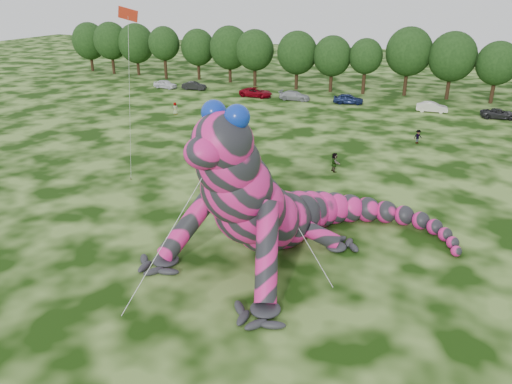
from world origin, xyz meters
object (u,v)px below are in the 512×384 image
Objects in this scene: tree_7 at (297,60)px; spectator_5 at (334,162)px; inflatable_gecko at (281,170)px; spectator_4 at (175,108)px; tree_8 at (332,64)px; tree_12 at (496,73)px; car_2 at (256,92)px; spectator_1 at (216,129)px; car_1 at (194,86)px; car_6 at (499,114)px; tree_9 at (365,66)px; car_5 at (432,107)px; tree_10 at (408,62)px; car_3 at (295,96)px; tree_3 at (165,53)px; car_0 at (165,84)px; tree_2 at (137,49)px; tree_0 at (90,47)px; flying_kite at (128,28)px; spectator_2 at (418,137)px; tree_4 at (198,54)px; tree_6 at (255,58)px; tree_5 at (230,54)px; tree_1 at (111,48)px; tree_11 at (451,66)px; car_4 at (348,99)px.

tree_7 is 5.13× the size of spectator_5.
inflatable_gecko is 39.02m from spectator_4.
tree_12 is at bearing 1.78° from tree_8.
spectator_1 reaches higher than car_2.
car_1 reaches higher than car_6.
tree_9 is 14.78m from car_5.
tree_9 is 2.14× the size of car_1.
car_3 is at bearing -146.23° from tree_10.
tree_3 is 10.22m from car_0.
car_5 is (55.39, -10.21, -4.13)m from tree_2.
tree_0 reaches higher than spectator_1.
flying_kite reaches higher than spectator_1.
inflatable_gecko is 15.82m from flying_kite.
flying_kite is 50.60m from car_6.
car_3 is at bearing 99.58° from spectator_2.
tree_4 is 1.04× the size of tree_9.
tree_9 is at bearing -178.81° from tree_12.
tree_6 is 37.58m from tree_12.
tree_9 is 0.83× the size of tree_10.
tree_10 is at bearing 0.27° from tree_5.
spectator_2 is at bearing -119.36° from car_2.
spectator_1 is at bearing -167.36° from car_2.
tree_8 is at bearing -138.51° from spectator_4.
spectator_2 reaches higher than car_2.
car_0 is (12.17, -9.73, -4.12)m from tree_2.
tree_10 is at bearing 21.17° from car_5.
flying_kite is at bearing -59.83° from tree_3.
car_0 is 30.67m from spectator_1.
car_6 is at bearing -15.61° from tree_7.
tree_9 is at bearing 2.78° from tree_7.
spectator_2 is at bearing -130.79° from car_3.
tree_10 is 2.22× the size of car_3.
tree_1 is at bearing 71.75° from car_6.
tree_8 is 18.05m from tree_11.
flying_kite reaches higher than car_2.
car_4 is (-19.47, -8.59, -3.74)m from tree_12.
car_2 is at bearing -15.57° from tree_1.
tree_8 is 28.05m from car_0.
car_0 reaches higher than car_5.
tree_11 is at bearing -85.55° from car_1.
spectator_5 is at bearing -32.95° from tree_0.
tree_5 reaches higher than spectator_4.
car_6 is at bearing -92.30° from car_3.
tree_3 is 2.33× the size of car_1.
flying_kite is at bearing -50.56° from tree_1.
tree_3 is 0.99× the size of tree_6.
tree_6 is 5.82× the size of spectator_4.
car_4 is at bearing -116.91° from spectator_1.
tree_11 is 2.19× the size of car_6.
inflatable_gecko is at bearing -153.24° from car_2.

